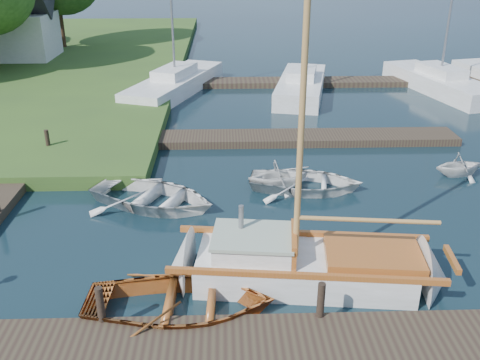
{
  "coord_description": "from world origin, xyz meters",
  "views": [
    {
      "loc": [
        -0.46,
        -13.96,
        7.4
      ],
      "look_at": [
        0.0,
        0.0,
        1.2
      ],
      "focal_mm": 40.0,
      "sensor_mm": 36.0,
      "label": 1
    }
  ],
  "objects_px": {
    "dinghy": "(180,298)",
    "tender_c": "(306,179)",
    "sailboat": "(310,268)",
    "mooring_post_1": "(100,304)",
    "tender_b": "(278,173)",
    "marina_boat_4": "(440,81)",
    "mooring_post_2": "(321,300)",
    "mooring_post_5": "(48,140)",
    "marina_boat_0": "(175,82)",
    "tender_d": "(460,163)",
    "house_c": "(12,25)",
    "tender_a": "(153,193)",
    "marina_boat_2": "(301,84)"
  },
  "relations": [
    {
      "from": "dinghy",
      "to": "tender_c",
      "type": "distance_m",
      "value": 7.3
    },
    {
      "from": "dinghy",
      "to": "sailboat",
      "type": "bearing_deg",
      "value": -65.95
    },
    {
      "from": "mooring_post_1",
      "to": "tender_c",
      "type": "xyz_separation_m",
      "value": [
        5.21,
        6.85,
        -0.32
      ]
    },
    {
      "from": "tender_b",
      "to": "marina_boat_4",
      "type": "relative_size",
      "value": 0.18
    },
    {
      "from": "mooring_post_2",
      "to": "mooring_post_5",
      "type": "xyz_separation_m",
      "value": [
        -8.5,
        10.0,
        0.0
      ]
    },
    {
      "from": "dinghy",
      "to": "marina_boat_0",
      "type": "height_order",
      "value": "marina_boat_0"
    },
    {
      "from": "dinghy",
      "to": "mooring_post_5",
      "type": "bearing_deg",
      "value": 32.51
    },
    {
      "from": "mooring_post_2",
      "to": "sailboat",
      "type": "xyz_separation_m",
      "value": [
        0.06,
        1.73,
        -0.36
      ]
    },
    {
      "from": "sailboat",
      "to": "tender_d",
      "type": "xyz_separation_m",
      "value": [
        6.15,
        6.15,
        0.13
      ]
    },
    {
      "from": "mooring_post_5",
      "to": "marina_boat_0",
      "type": "xyz_separation_m",
      "value": [
        3.99,
        9.46,
        -0.14
      ]
    },
    {
      "from": "tender_d",
      "to": "marina_boat_4",
      "type": "height_order",
      "value": "marina_boat_4"
    },
    {
      "from": "mooring_post_1",
      "to": "marina_boat_0",
      "type": "height_order",
      "value": "marina_boat_0"
    },
    {
      "from": "house_c",
      "to": "mooring_post_5",
      "type": "bearing_deg",
      "value": -67.62
    },
    {
      "from": "mooring_post_1",
      "to": "house_c",
      "type": "height_order",
      "value": "house_c"
    },
    {
      "from": "house_c",
      "to": "tender_a",
      "type": "bearing_deg",
      "value": -61.75
    },
    {
      "from": "dinghy",
      "to": "marina_boat_2",
      "type": "bearing_deg",
      "value": -13.58
    },
    {
      "from": "mooring_post_1",
      "to": "dinghy",
      "type": "relative_size",
      "value": 0.2
    },
    {
      "from": "mooring_post_1",
      "to": "mooring_post_5",
      "type": "distance_m",
      "value": 10.77
    },
    {
      "from": "tender_a",
      "to": "marina_boat_0",
      "type": "bearing_deg",
      "value": 26.33
    },
    {
      "from": "tender_b",
      "to": "tender_d",
      "type": "distance_m",
      "value": 6.44
    },
    {
      "from": "mooring_post_2",
      "to": "tender_c",
      "type": "distance_m",
      "value": 6.89
    },
    {
      "from": "sailboat",
      "to": "marina_boat_4",
      "type": "relative_size",
      "value": 0.88
    },
    {
      "from": "mooring_post_5",
      "to": "dinghy",
      "type": "height_order",
      "value": "mooring_post_5"
    },
    {
      "from": "tender_b",
      "to": "dinghy",
      "type": "bearing_deg",
      "value": 146.36
    },
    {
      "from": "tender_b",
      "to": "mooring_post_2",
      "type": "bearing_deg",
      "value": 170.69
    },
    {
      "from": "marina_boat_0",
      "to": "tender_c",
      "type": "bearing_deg",
      "value": -137.32
    },
    {
      "from": "mooring_post_2",
      "to": "marina_boat_2",
      "type": "relative_size",
      "value": 0.07
    },
    {
      "from": "dinghy",
      "to": "tender_b",
      "type": "relative_size",
      "value": 2.02
    },
    {
      "from": "tender_a",
      "to": "marina_boat_2",
      "type": "distance_m",
      "value": 14.46
    },
    {
      "from": "mooring_post_1",
      "to": "tender_b",
      "type": "xyz_separation_m",
      "value": [
        4.33,
        7.05,
        -0.17
      ]
    },
    {
      "from": "mooring_post_2",
      "to": "house_c",
      "type": "height_order",
      "value": "house_c"
    },
    {
      "from": "mooring_post_2",
      "to": "marina_boat_4",
      "type": "relative_size",
      "value": 0.07
    },
    {
      "from": "tender_c",
      "to": "marina_boat_0",
      "type": "xyz_separation_m",
      "value": [
        -5.22,
        12.62,
        0.19
      ]
    },
    {
      "from": "dinghy",
      "to": "tender_d",
      "type": "height_order",
      "value": "tender_d"
    },
    {
      "from": "tender_c",
      "to": "marina_boat_2",
      "type": "bearing_deg",
      "value": 3.12
    },
    {
      "from": "mooring_post_5",
      "to": "sailboat",
      "type": "distance_m",
      "value": 11.91
    },
    {
      "from": "tender_b",
      "to": "marina_boat_4",
      "type": "height_order",
      "value": "marina_boat_4"
    },
    {
      "from": "sailboat",
      "to": "house_c",
      "type": "bearing_deg",
      "value": 128.0
    },
    {
      "from": "mooring_post_5",
      "to": "marina_boat_4",
      "type": "xyz_separation_m",
      "value": [
        18.29,
        9.27,
        -0.13
      ]
    },
    {
      "from": "tender_b",
      "to": "tender_d",
      "type": "xyz_separation_m",
      "value": [
        6.39,
        0.82,
        -0.06
      ]
    },
    {
      "from": "mooring_post_5",
      "to": "house_c",
      "type": "xyz_separation_m",
      "value": [
        -7.0,
        17.0,
        1.88
      ]
    },
    {
      "from": "mooring_post_1",
      "to": "marina_boat_4",
      "type": "relative_size",
      "value": 0.07
    },
    {
      "from": "mooring_post_2",
      "to": "marina_boat_2",
      "type": "distance_m",
      "value": 18.97
    },
    {
      "from": "mooring_post_1",
      "to": "marina_boat_0",
      "type": "xyz_separation_m",
      "value": [
        -0.01,
        19.46,
        -0.14
      ]
    },
    {
      "from": "tender_b",
      "to": "marina_boat_2",
      "type": "xyz_separation_m",
      "value": [
        2.38,
        11.79,
        0.05
      ]
    },
    {
      "from": "marina_boat_4",
      "to": "mooring_post_1",
      "type": "bearing_deg",
      "value": 129.6
    },
    {
      "from": "tender_c",
      "to": "house_c",
      "type": "height_order",
      "value": "house_c"
    },
    {
      "from": "mooring_post_5",
      "to": "house_c",
      "type": "relative_size",
      "value": 0.15
    },
    {
      "from": "mooring_post_1",
      "to": "tender_c",
      "type": "height_order",
      "value": "mooring_post_1"
    },
    {
      "from": "mooring_post_1",
      "to": "tender_c",
      "type": "relative_size",
      "value": 0.22
    }
  ]
}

